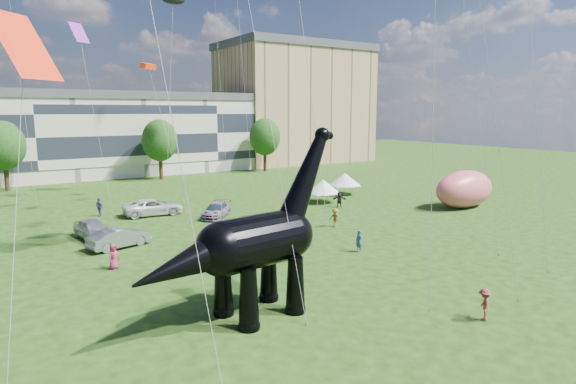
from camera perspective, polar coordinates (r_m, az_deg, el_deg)
ground at (r=24.91m, az=7.44°, el=-14.36°), size 220.00×220.00×0.00m
terrace_row at (r=79.64m, az=-28.09°, el=5.51°), size 78.00×11.00×12.00m
apartment_block at (r=98.88m, az=0.77°, el=10.10°), size 28.00×18.00×22.00m
tree_mid_left at (r=70.40m, az=-30.69°, el=5.15°), size 5.20×5.20×9.44m
tree_mid_right at (r=73.97m, az=-14.98°, el=6.31°), size 5.20×5.20×9.44m
tree_far_right at (r=81.36m, az=-2.77°, el=6.89°), size 5.20×5.20×9.44m
dinosaur_sculpture at (r=23.51m, az=-4.45°, el=-6.39°), size 11.77×3.79×9.58m
car_silver at (r=41.31m, az=-22.14°, el=-4.12°), size 2.53×4.90×1.59m
car_grey at (r=38.09m, az=-19.39°, el=-5.15°), size 4.84×2.72×1.51m
car_white at (r=48.89m, az=-15.67°, el=-1.73°), size 5.95×3.11×1.60m
car_dark at (r=46.63m, az=-8.50°, el=-2.16°), size 4.55×4.79×1.37m
gazebo_near at (r=53.55m, az=4.20°, el=0.66°), size 4.33×4.33×2.57m
gazebo_far at (r=58.99m, az=6.72°, el=1.51°), size 4.86×4.86×2.66m
inflatable_pink at (r=53.93m, az=20.17°, el=0.34°), size 8.01×4.17×3.95m
visitors at (r=38.05m, az=-13.40°, el=-4.73°), size 52.27×42.02×1.86m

